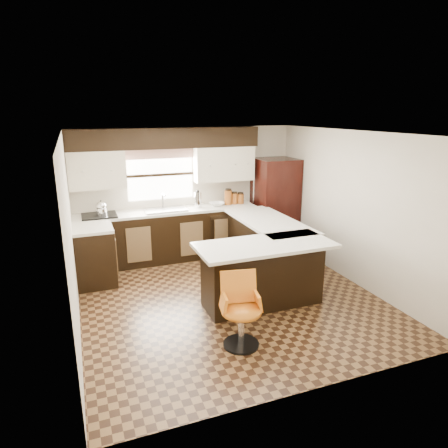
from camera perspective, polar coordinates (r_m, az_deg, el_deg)
name	(u,v)px	position (r m, az deg, el deg)	size (l,w,h in m)	color
floor	(229,297)	(6.05, 0.68, -10.44)	(4.40, 4.40, 0.00)	#49301A
ceiling	(229,133)	(5.43, 0.76, 12.88)	(4.40, 4.40, 0.00)	silver
wall_back	(187,191)	(7.66, -5.31, 4.65)	(4.40, 4.40, 0.00)	beige
wall_front	(317,280)	(3.78, 13.08, -7.73)	(4.40, 4.40, 0.00)	beige
wall_left	(70,236)	(5.27, -21.10, -1.60)	(4.40, 4.40, 0.00)	beige
wall_right	(352,208)	(6.66, 17.81, 2.24)	(4.40, 4.40, 0.00)	beige
base_cab_back	(169,236)	(7.46, -7.88, -1.69)	(3.30, 0.60, 0.90)	black
base_cab_left	(95,257)	(6.69, -17.95, -4.44)	(0.60, 0.70, 0.90)	black
counter_back	(168,211)	(7.33, -8.01, 1.83)	(3.30, 0.60, 0.04)	silver
counter_left	(92,228)	(6.54, -18.30, -0.56)	(0.60, 0.70, 0.04)	silver
soffit	(166,138)	(7.26, -8.25, 12.07)	(3.40, 0.35, 0.36)	black
upper_cab_left	(97,170)	(7.15, -17.74, 7.39)	(0.94, 0.35, 0.64)	beige
upper_cab_right	(224,164)	(7.62, -0.06, 8.62)	(1.14, 0.35, 0.64)	beige
window_pane	(160,175)	(7.47, -9.06, 6.96)	(1.20, 0.02, 0.90)	white
valance	(160,154)	(7.38, -9.13, 9.91)	(1.30, 0.06, 0.18)	#D19B93
sink	(165,210)	(7.29, -8.37, 2.04)	(0.75, 0.45, 0.03)	#B2B2B7
dishwasher	(225,236)	(7.48, 0.11, -1.66)	(0.58, 0.03, 0.78)	black
cooktop	(99,215)	(7.15, -17.40, 1.17)	(0.58, 0.50, 0.03)	black
peninsula_long	(265,249)	(6.75, 5.90, -3.54)	(0.60, 1.95, 0.90)	black
peninsula_return	(262,275)	(5.71, 5.51, -7.22)	(1.65, 0.60, 0.90)	black
counter_pen_long	(269,221)	(6.63, 6.40, 0.37)	(0.84, 1.95, 0.04)	silver
counter_pen_return	(265,245)	(5.46, 5.87, -3.03)	(1.89, 0.84, 0.04)	silver
refrigerator	(275,204)	(8.00, 7.26, 2.86)	(0.77, 0.74, 1.79)	black
bar_chair	(242,312)	(4.74, 2.52, -12.45)	(0.47, 0.47, 0.88)	orange
kettle	(101,207)	(7.12, -17.13, 2.29)	(0.19, 0.19, 0.25)	silver
percolator	(198,200)	(7.43, -3.75, 3.48)	(0.14, 0.14, 0.29)	silver
mixing_bowl	(217,204)	(7.57, -1.02, 2.87)	(0.27, 0.27, 0.07)	white
canister_large	(228,198)	(7.65, 0.59, 3.80)	(0.14, 0.14, 0.27)	brown
canister_med	(234,199)	(7.70, 1.49, 3.64)	(0.12, 0.12, 0.21)	brown
canister_small	(240,199)	(7.75, 2.36, 3.63)	(0.13, 0.13, 0.19)	brown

